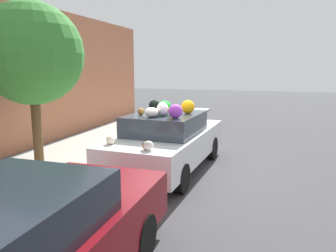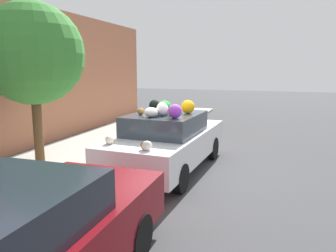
{
  "view_description": "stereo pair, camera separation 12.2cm",
  "coord_description": "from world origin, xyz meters",
  "views": [
    {
      "loc": [
        -7.68,
        -2.49,
        2.58
      ],
      "look_at": [
        0.0,
        -0.03,
        1.13
      ],
      "focal_mm": 35.0,
      "sensor_mm": 36.0,
      "label": 1
    },
    {
      "loc": [
        -7.64,
        -2.61,
        2.58
      ],
      "look_at": [
        0.0,
        -0.03,
        1.13
      ],
      "focal_mm": 35.0,
      "sensor_mm": 36.0,
      "label": 2
    }
  ],
  "objects": [
    {
      "name": "sidewalk_curb",
      "position": [
        0.0,
        2.7,
        0.05
      ],
      "size": [
        24.0,
        3.2,
        0.11
      ],
      "color": "#B2ADA3",
      "rests_on": "ground"
    },
    {
      "name": "street_tree",
      "position": [
        -0.83,
        3.24,
        2.9
      ],
      "size": [
        2.55,
        2.55,
        4.08
      ],
      "color": "brown",
      "rests_on": "sidewalk_curb"
    },
    {
      "name": "building_facade",
      "position": [
        -0.13,
        4.91,
        2.28
      ],
      "size": [
        18.0,
        1.2,
        4.57
      ],
      "color": "#B26B4C",
      "rests_on": "ground"
    },
    {
      "name": "art_car",
      "position": [
        -0.05,
        -0.03,
        0.78
      ],
      "size": [
        4.51,
        2.04,
        1.79
      ],
      "rotation": [
        0.0,
        0.0,
        -0.05
      ],
      "color": "silver",
      "rests_on": "ground"
    },
    {
      "name": "fire_hydrant",
      "position": [
        2.82,
        1.71,
        0.45
      ],
      "size": [
        0.2,
        0.2,
        0.7
      ],
      "color": "#B2B2B7",
      "rests_on": "sidewalk_curb"
    },
    {
      "name": "ground_plane",
      "position": [
        0.0,
        0.0,
        0.0
      ],
      "size": [
        60.0,
        60.0,
        0.0
      ],
      "primitive_type": "plane",
      "color": "#424244"
    }
  ]
}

